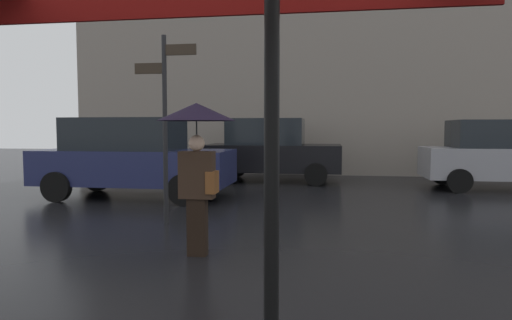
# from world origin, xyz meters

# --- Properties ---
(pedestrian_with_umbrella) EXTENTS (1.00, 1.00, 1.95)m
(pedestrian_with_umbrella) POSITION_xyz_m (-0.97, 2.54, 1.55)
(pedestrian_with_umbrella) COLOR black
(pedestrian_with_umbrella) RESTS_ON ground
(parked_car_left) EXTENTS (4.12, 2.05, 1.93)m
(parked_car_left) POSITION_xyz_m (-1.06, 10.77, 0.98)
(parked_car_left) COLOR black
(parked_car_left) RESTS_ON ground
(parked_car_right) EXTENTS (4.51, 1.97, 1.87)m
(parked_car_right) POSITION_xyz_m (-3.87, 7.00, 0.96)
(parked_car_right) COLOR #1E234C
(parked_car_right) RESTS_ON ground
(parked_car_distant) EXTENTS (4.04, 1.89, 1.85)m
(parked_car_distant) POSITION_xyz_m (5.21, 9.81, 0.94)
(parked_car_distant) COLOR gray
(parked_car_distant) RESTS_ON ground
(street_signpost) EXTENTS (1.08, 0.08, 3.20)m
(street_signpost) POSITION_xyz_m (-2.07, 4.38, 1.93)
(street_signpost) COLOR black
(street_signpost) RESTS_ON ground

